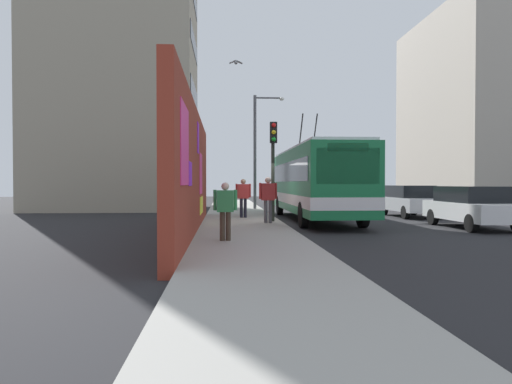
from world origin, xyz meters
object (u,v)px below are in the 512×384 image
at_px(parked_car_silver, 410,200).
at_px(pedestrian_at_curb, 268,196).
at_px(pedestrian_midblock, 243,195).
at_px(street_lamp, 258,144).
at_px(traffic_light, 273,154).
at_px(pedestrian_near_wall, 225,207).
at_px(city_bus, 314,181).
at_px(parked_car_white, 472,206).

height_order(parked_car_silver, pedestrian_at_curb, pedestrian_at_curb).
distance_m(pedestrian_at_curb, pedestrian_midblock, 2.98).
bearing_deg(parked_car_silver, street_lamp, 53.62).
height_order(parked_car_silver, traffic_light, traffic_light).
xyz_separation_m(pedestrian_near_wall, pedestrian_midblock, (8.32, -0.84, 0.12)).
relative_size(pedestrian_at_curb, pedestrian_midblock, 1.03).
relative_size(city_bus, pedestrian_near_wall, 7.40).
height_order(city_bus, pedestrian_near_wall, city_bus).
bearing_deg(city_bus, street_lamp, 16.18).
distance_m(pedestrian_at_curb, street_lamp, 10.50).
xyz_separation_m(pedestrian_at_curb, traffic_light, (0.64, -0.27, 1.65)).
distance_m(parked_car_white, pedestrian_midblock, 9.35).
distance_m(traffic_light, street_lamp, 9.53).
distance_m(parked_car_silver, pedestrian_midblock, 8.68).
distance_m(parked_car_silver, pedestrian_at_curb, 8.99).
height_order(city_bus, traffic_light, city_bus).
bearing_deg(street_lamp, pedestrian_midblock, 170.45).
xyz_separation_m(city_bus, pedestrian_midblock, (-0.18, 3.26, -0.64)).
bearing_deg(pedestrian_near_wall, pedestrian_midblock, -5.74).
relative_size(parked_car_white, parked_car_silver, 1.02).
bearing_deg(pedestrian_at_curb, pedestrian_midblock, 16.45).
relative_size(pedestrian_at_curb, traffic_light, 0.44).
bearing_deg(traffic_light, pedestrian_near_wall, 162.28).
bearing_deg(pedestrian_near_wall, traffic_light, -17.72).
bearing_deg(traffic_light, street_lamp, -0.62).
height_order(parked_car_white, parked_car_silver, same).
relative_size(city_bus, street_lamp, 1.69).
xyz_separation_m(pedestrian_at_curb, pedestrian_midblock, (2.86, 0.84, -0.03)).
xyz_separation_m(pedestrian_midblock, traffic_light, (-2.22, -1.11, 1.69)).
bearing_deg(pedestrian_near_wall, parked_car_silver, -42.31).
xyz_separation_m(parked_car_white, street_lamp, (11.19, 7.25, 3.25)).
bearing_deg(pedestrian_midblock, traffic_light, -153.33).
height_order(pedestrian_at_curb, traffic_light, traffic_light).
height_order(city_bus, pedestrian_midblock, city_bus).
relative_size(parked_car_silver, pedestrian_near_wall, 2.81).
bearing_deg(parked_car_white, pedestrian_near_wall, 115.16).
bearing_deg(traffic_light, parked_car_silver, -60.77).
xyz_separation_m(city_bus, parked_car_silver, (1.72, -5.20, -0.98)).
height_order(city_bus, street_lamp, street_lamp).
bearing_deg(parked_car_white, street_lamp, 32.93).
height_order(parked_car_silver, pedestrian_near_wall, pedestrian_near_wall).
relative_size(parked_car_white, pedestrian_midblock, 2.59).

